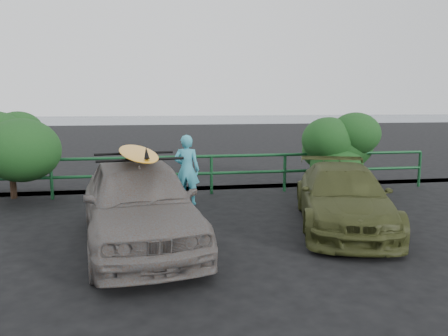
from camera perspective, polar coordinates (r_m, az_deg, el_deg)
The scene contains 9 objects.
ground at distance 6.67m, azimuth -4.21°, elevation -12.58°, with size 80.00×80.00×0.00m, color black.
ocean at distance 66.24m, azimuth -9.21°, elevation 6.49°, with size 200.00×200.00×0.00m, color slate.
guardrail at distance 11.36m, azimuth -6.65°, elevation -0.97°, with size 14.00×0.08×1.04m, color #124020, non-canonical shape.
shrub_right at distance 13.02m, azimuth 15.74°, elevation 2.26°, with size 3.20×2.40×2.06m, color #1A461A, non-canonical shape.
sedan at distance 7.50m, azimuth -11.07°, elevation -4.33°, with size 1.76×4.38×1.49m, color #655D5A.
olive_vehicle at distance 8.78m, azimuth 15.25°, elevation -3.64°, with size 1.65×4.05×1.18m, color #3B401C.
man at distance 10.27m, azimuth -4.89°, elevation -0.24°, with size 0.60×0.40×1.65m, color #3DA1B8.
roof_rack at distance 7.37m, azimuth -11.25°, elevation 1.51°, with size 1.36×0.95×0.05m, color black, non-canonical shape.
surfboard at distance 7.36m, azimuth -11.26°, elevation 1.99°, with size 0.56×2.69×0.08m, color #FFA41A.
Camera 1 is at (-0.57, -6.19, 2.42)m, focal length 35.00 mm.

